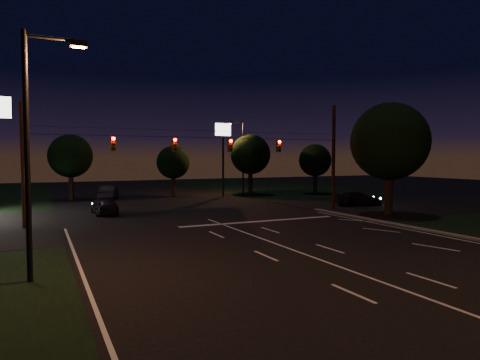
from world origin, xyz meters
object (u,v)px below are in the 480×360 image
car_cross (358,199)px  car_oncoming_b (109,192)px  utility_pole_right (333,209)px  tree_right_near (388,143)px  car_oncoming_a (105,206)px

car_cross → car_oncoming_b: bearing=61.0°
utility_pole_right → car_cross: utility_pole_right is taller
tree_right_near → car_cross: tree_right_near is taller
car_oncoming_b → car_cross: (20.13, -16.69, -0.09)m
tree_right_near → car_oncoming_a: 22.82m
car_oncoming_b → car_cross: size_ratio=1.00×
tree_right_near → car_oncoming_b: size_ratio=1.93×
utility_pole_right → tree_right_near: bearing=-72.5°
car_oncoming_b → utility_pole_right: bearing=148.2°
tree_right_near → car_oncoming_a: size_ratio=2.10×
utility_pole_right → car_cross: size_ratio=1.99×
tree_right_near → car_oncoming_b: (-17.76, 22.81, -4.93)m
tree_right_near → car_cross: 8.26m
utility_pole_right → car_oncoming_a: utility_pole_right is taller
tree_right_near → car_cross: (2.37, 6.12, -5.02)m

